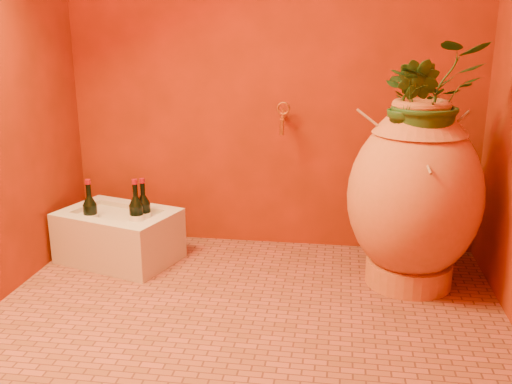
% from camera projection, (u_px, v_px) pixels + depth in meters
% --- Properties ---
extents(floor, '(2.50, 2.50, 0.00)m').
position_uv_depth(floor, '(245.00, 316.00, 2.75)').
color(floor, brown).
rests_on(floor, ground).
extents(wall_back, '(2.50, 0.02, 2.50)m').
position_uv_depth(wall_back, '(272.00, 43.00, 3.35)').
color(wall_back, '#631F05').
rests_on(wall_back, ground).
extents(amphora, '(0.88, 0.88, 0.99)m').
position_uv_depth(amphora, '(414.00, 196.00, 2.97)').
color(amphora, '#B36132').
rests_on(amphora, floor).
extents(stone_basin, '(0.75, 0.63, 0.30)m').
position_uv_depth(stone_basin, '(119.00, 237.00, 3.37)').
color(stone_basin, beige).
rests_on(stone_basin, floor).
extents(wine_bottle_a, '(0.08, 0.08, 0.34)m').
position_uv_depth(wine_bottle_a, '(144.00, 215.00, 3.32)').
color(wine_bottle_a, black).
rests_on(wine_bottle_a, stone_basin).
extents(wine_bottle_b, '(0.08, 0.08, 0.34)m').
position_uv_depth(wine_bottle_b, '(91.00, 216.00, 3.28)').
color(wine_bottle_b, black).
rests_on(wine_bottle_b, stone_basin).
extents(wine_bottle_c, '(0.08, 0.08, 0.35)m').
position_uv_depth(wine_bottle_c, '(137.00, 217.00, 3.26)').
color(wine_bottle_c, black).
rests_on(wine_bottle_c, stone_basin).
extents(wall_tap, '(0.08, 0.17, 0.18)m').
position_uv_depth(wall_tap, '(283.00, 116.00, 3.36)').
color(wall_tap, '#B07528').
rests_on(wall_tap, wall_back).
extents(plant_main, '(0.61, 0.56, 0.55)m').
position_uv_depth(plant_main, '(429.00, 98.00, 2.79)').
color(plant_main, '#1C4217').
rests_on(plant_main, amphora).
extents(plant_side, '(0.31, 0.29, 0.44)m').
position_uv_depth(plant_side, '(412.00, 104.00, 2.77)').
color(plant_side, '#1C4217').
rests_on(plant_side, amphora).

